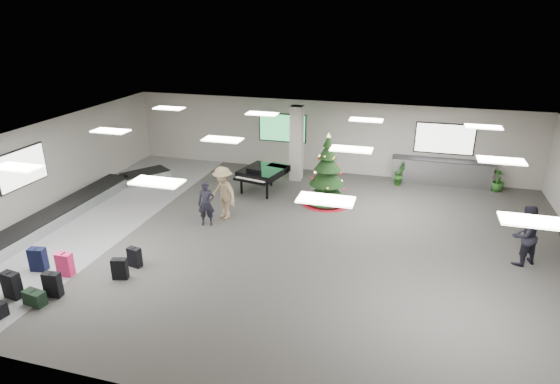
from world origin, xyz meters
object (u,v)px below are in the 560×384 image
(grand_piano, at_px, (262,173))
(traveler_bench, at_px, (525,235))
(traveler_a, at_px, (206,204))
(baggage_carousel, at_px, (76,207))
(service_counter, at_px, (441,172))
(christmas_tree, at_px, (327,179))
(potted_plant_right, at_px, (498,180))
(traveler_b, at_px, (223,193))
(pink_suitcase, at_px, (65,264))
(potted_plant_left, at_px, (399,176))

(grand_piano, xyz_separation_m, traveler_bench, (8.99, -3.50, 0.11))
(grand_piano, relative_size, traveler_a, 1.42)
(baggage_carousel, bearing_deg, service_counter, 27.67)
(baggage_carousel, distance_m, grand_piano, 7.06)
(christmas_tree, xyz_separation_m, potted_plant_right, (6.45, 3.13, -0.49))
(grand_piano, distance_m, traveler_b, 2.90)
(traveler_bench, bearing_deg, pink_suitcase, -17.52)
(service_counter, bearing_deg, christmas_tree, -141.79)
(potted_plant_right, bearing_deg, pink_suitcase, -140.41)
(grand_piano, height_order, potted_plant_left, grand_piano)
(grand_piano, height_order, potted_plant_right, grand_piano)
(traveler_b, xyz_separation_m, potted_plant_right, (9.68, 5.49, -0.49))
(service_counter, bearing_deg, potted_plant_left, -159.75)
(traveler_bench, bearing_deg, traveler_b, -40.13)
(pink_suitcase, xyz_separation_m, traveler_a, (2.42, 4.10, 0.45))
(traveler_a, distance_m, potted_plant_left, 8.45)
(christmas_tree, bearing_deg, service_counter, 38.21)
(pink_suitcase, height_order, traveler_bench, traveler_bench)
(baggage_carousel, bearing_deg, christmas_tree, 21.53)
(traveler_bench, relative_size, potted_plant_right, 1.98)
(potted_plant_right, bearing_deg, grand_piano, -163.97)
(christmas_tree, relative_size, grand_piano, 1.25)
(christmas_tree, height_order, traveler_bench, christmas_tree)
(traveler_a, height_order, traveler_bench, traveler_bench)
(traveler_a, height_order, potted_plant_right, traveler_a)
(christmas_tree, height_order, grand_piano, christmas_tree)
(potted_plant_left, bearing_deg, baggage_carousel, -151.30)
(pink_suitcase, height_order, potted_plant_left, potted_plant_left)
(service_counter, relative_size, traveler_a, 2.59)
(traveler_b, distance_m, traveler_bench, 9.51)
(baggage_carousel, xyz_separation_m, potted_plant_left, (11.18, 6.12, 0.21))
(baggage_carousel, height_order, grand_piano, grand_piano)
(traveler_b, height_order, potted_plant_right, traveler_b)
(baggage_carousel, bearing_deg, potted_plant_right, 23.45)
(traveler_b, bearing_deg, pink_suitcase, -91.16)
(traveler_bench, height_order, potted_plant_left, traveler_bench)
(pink_suitcase, distance_m, christmas_tree, 9.35)
(pink_suitcase, height_order, traveler_b, traveler_b)
(traveler_bench, height_order, potted_plant_right, traveler_bench)
(christmas_tree, height_order, traveler_a, christmas_tree)
(traveler_a, bearing_deg, pink_suitcase, -135.50)
(traveler_a, bearing_deg, traveler_b, 49.20)
(grand_piano, bearing_deg, traveler_a, -90.70)
(traveler_bench, distance_m, potted_plant_left, 6.83)
(service_counter, distance_m, christmas_tree, 5.42)
(potted_plant_left, bearing_deg, potted_plant_right, 6.00)
(christmas_tree, bearing_deg, traveler_bench, -25.67)
(traveler_b, distance_m, potted_plant_left, 7.74)
(traveler_bench, bearing_deg, potted_plant_left, -93.56)
(traveler_a, bearing_deg, baggage_carousel, 168.94)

